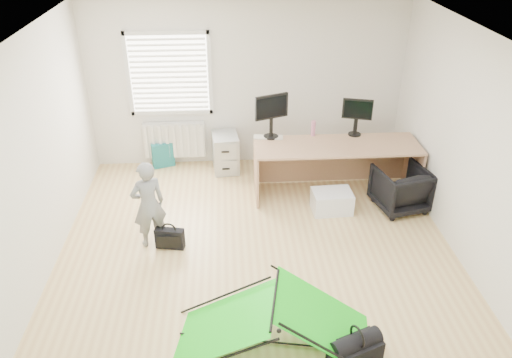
{
  "coord_description": "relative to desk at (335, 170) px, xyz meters",
  "views": [
    {
      "loc": [
        -0.33,
        -4.85,
        3.94
      ],
      "look_at": [
        0.0,
        0.4,
        0.95
      ],
      "focal_mm": 35.0,
      "sensor_mm": 36.0,
      "label": 1
    }
  ],
  "objects": [
    {
      "name": "ground",
      "position": [
        -1.25,
        -1.56,
        -0.41
      ],
      "size": [
        5.5,
        5.5,
        0.0
      ],
      "primitive_type": "plane",
      "color": "tan",
      "rests_on": "ground"
    },
    {
      "name": "back_wall",
      "position": [
        -1.25,
        1.19,
        0.94
      ],
      "size": [
        5.0,
        0.02,
        2.7
      ],
      "primitive_type": "cube",
      "color": "silver",
      "rests_on": "ground"
    },
    {
      "name": "window",
      "position": [
        -2.45,
        1.15,
        1.14
      ],
      "size": [
        1.2,
        0.06,
        1.2
      ],
      "primitive_type": "cube",
      "color": "silver",
      "rests_on": "back_wall"
    },
    {
      "name": "radiator",
      "position": [
        -2.45,
        1.11,
        0.04
      ],
      "size": [
        1.0,
        0.12,
        0.6
      ],
      "primitive_type": "cube",
      "color": "silver",
      "rests_on": "back_wall"
    },
    {
      "name": "desk",
      "position": [
        0.0,
        0.0,
        0.0
      ],
      "size": [
        2.39,
        0.76,
        0.81
      ],
      "primitive_type": "cube",
      "rotation": [
        0.0,
        0.0,
        -0.0
      ],
      "color": "#A87E5E",
      "rests_on": "ground"
    },
    {
      "name": "filing_cabinet",
      "position": [
        -1.62,
        0.87,
        -0.1
      ],
      "size": [
        0.45,
        0.57,
        0.62
      ],
      "primitive_type": "cube",
      "rotation": [
        0.0,
        0.0,
        0.1
      ],
      "color": "#A6AAAB",
      "rests_on": "ground"
    },
    {
      "name": "monitor_left",
      "position": [
        -0.94,
        0.32,
        0.65
      ],
      "size": [
        0.52,
        0.29,
        0.49
      ],
      "primitive_type": "cube",
      "rotation": [
        0.0,
        0.0,
        0.38
      ],
      "color": "black",
      "rests_on": "desk"
    },
    {
      "name": "monitor_right",
      "position": [
        0.33,
        0.33,
        0.62
      ],
      "size": [
        0.45,
        0.21,
        0.42
      ],
      "primitive_type": "cube",
      "rotation": [
        0.0,
        0.0,
        -0.28
      ],
      "color": "black",
      "rests_on": "desk"
    },
    {
      "name": "keyboard",
      "position": [
        -0.98,
        0.31,
        0.42
      ],
      "size": [
        0.45,
        0.2,
        0.02
      ],
      "primitive_type": "cube",
      "rotation": [
        0.0,
        0.0,
        -0.11
      ],
      "color": "beige",
      "rests_on": "desk"
    },
    {
      "name": "thermos",
      "position": [
        -0.3,
        0.35,
        0.52
      ],
      "size": [
        0.08,
        0.08,
        0.23
      ],
      "primitive_type": "cylinder",
      "rotation": [
        0.0,
        0.0,
        -0.35
      ],
      "color": "#B56584",
      "rests_on": "desk"
    },
    {
      "name": "office_chair",
      "position": [
        0.86,
        -0.45,
        -0.09
      ],
      "size": [
        0.82,
        0.84,
        0.63
      ],
      "primitive_type": "imported",
      "rotation": [
        0.0,
        0.0,
        3.37
      ],
      "color": "black",
      "rests_on": "ground"
    },
    {
      "name": "person",
      "position": [
        -2.6,
        -1.09,
        0.18
      ],
      "size": [
        0.51,
        0.44,
        1.18
      ],
      "primitive_type": "imported",
      "rotation": [
        0.0,
        0.0,
        3.58
      ],
      "color": "gray",
      "rests_on": "ground"
    },
    {
      "name": "kite",
      "position": [
        -1.19,
        -2.87,
        -0.11
      ],
      "size": [
        2.06,
        1.19,
        0.6
      ],
      "primitive_type": null,
      "rotation": [
        0.0,
        0.0,
        -0.19
      ],
      "color": "#14D916",
      "rests_on": "ground"
    },
    {
      "name": "storage_crate",
      "position": [
        -0.13,
        -0.47,
        -0.25
      ],
      "size": [
        0.57,
        0.41,
        0.31
      ],
      "primitive_type": "cube",
      "rotation": [
        0.0,
        0.0,
        0.05
      ],
      "color": "white",
      "rests_on": "ground"
    },
    {
      "name": "tote_bag",
      "position": [
        -2.66,
        1.06,
        -0.2
      ],
      "size": [
        0.39,
        0.26,
        0.42
      ],
      "primitive_type": "cube",
      "rotation": [
        0.0,
        0.0,
        0.32
      ],
      "color": "#1C7378",
      "rests_on": "ground"
    },
    {
      "name": "laptop_bag",
      "position": [
        -2.36,
        -1.2,
        -0.27
      ],
      "size": [
        0.38,
        0.18,
        0.28
      ],
      "primitive_type": "cube",
      "rotation": [
        0.0,
        0.0,
        -0.2
      ],
      "color": "black",
      "rests_on": "ground"
    },
    {
      "name": "white_box",
      "position": [
        -1.43,
        -2.7,
        -0.36
      ],
      "size": [
        0.11,
        0.11,
        0.09
      ],
      "primitive_type": "cube",
      "rotation": [
        0.0,
        0.0,
        -0.23
      ],
      "color": "silver",
      "rests_on": "ground"
    },
    {
      "name": "duffel_bag",
      "position": [
        -0.42,
        -3.12,
        -0.3
      ],
      "size": [
        0.56,
        0.43,
        0.22
      ],
      "primitive_type": "cube",
      "rotation": [
        0.0,
        0.0,
        0.39
      ],
      "color": "black",
      "rests_on": "ground"
    }
  ]
}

